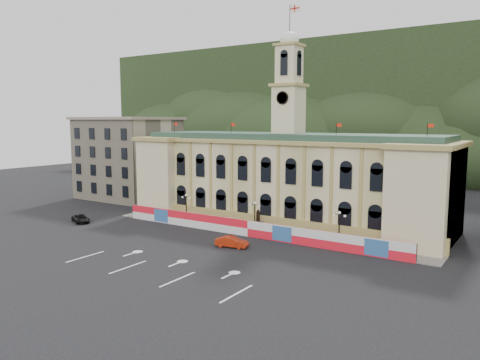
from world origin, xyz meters
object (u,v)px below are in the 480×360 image
Objects in this scene: lamp_center at (255,215)px; black_suv at (81,219)px; statue at (258,225)px; red_sedan at (232,242)px.

black_suv is (-30.00, -9.75, -2.40)m from lamp_center.
statue is at bearing -46.59° from black_suv.
red_sedan is (1.43, -8.49, -2.30)m from lamp_center.
red_sedan is 0.92× the size of black_suv.
statue is 31.87m from black_suv.
black_suv is (-30.00, -10.75, -0.51)m from statue.
red_sedan is (1.43, -9.49, -0.42)m from statue.
statue is 0.72× the size of lamp_center.
lamp_center is 1.05× the size of red_sedan.
statue is 0.76× the size of red_sedan.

